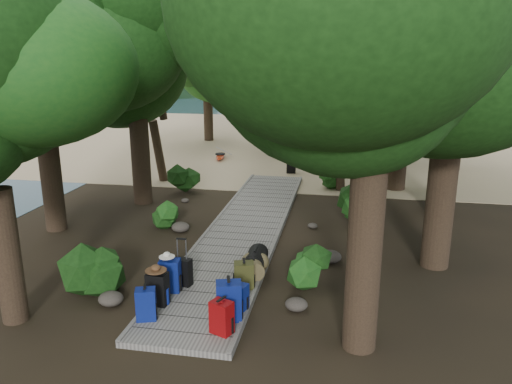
% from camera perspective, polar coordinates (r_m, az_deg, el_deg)
% --- Properties ---
extents(ground, '(120.00, 120.00, 0.00)m').
position_cam_1_polar(ground, '(13.03, -2.06, -5.97)').
color(ground, black).
rests_on(ground, ground).
extents(sand_beach, '(40.00, 22.00, 0.02)m').
position_cam_1_polar(sand_beach, '(28.35, 5.00, 5.88)').
color(sand_beach, tan).
rests_on(sand_beach, ground).
extents(distant_hill, '(32.00, 16.00, 12.00)m').
position_cam_1_polar(distant_hill, '(73.63, -25.37, 10.46)').
color(distant_hill, black).
rests_on(distant_hill, ground).
extents(boardwalk, '(2.00, 12.00, 0.12)m').
position_cam_1_polar(boardwalk, '(13.93, -1.17, -4.25)').
color(boardwalk, gray).
rests_on(boardwalk, ground).
extents(backpack_left_a, '(0.41, 0.35, 0.67)m').
position_cam_1_polar(backpack_left_a, '(9.42, -12.48, -12.24)').
color(backpack_left_a, navy).
rests_on(backpack_left_a, boardwalk).
extents(backpack_left_b, '(0.41, 0.30, 0.71)m').
position_cam_1_polar(backpack_left_b, '(9.89, -11.18, -10.61)').
color(backpack_left_b, black).
rests_on(backpack_left_b, boardwalk).
extents(backpack_left_c, '(0.43, 0.33, 0.75)m').
position_cam_1_polar(backpack_left_c, '(10.35, -9.79, -9.18)').
color(backpack_left_c, navy).
rests_on(backpack_left_c, boardwalk).
extents(backpack_right_a, '(0.44, 0.38, 0.65)m').
position_cam_1_polar(backpack_right_a, '(8.84, -3.95, -13.91)').
color(backpack_right_a, maroon).
rests_on(backpack_right_a, boardwalk).
extents(backpack_right_b, '(0.52, 0.43, 0.81)m').
position_cam_1_polar(backpack_right_b, '(9.19, -3.13, -12.11)').
color(backpack_right_b, navy).
rests_on(backpack_right_b, boardwalk).
extents(backpack_right_c, '(0.40, 0.34, 0.58)m').
position_cam_1_polar(backpack_right_c, '(9.55, -2.03, -11.73)').
color(backpack_right_c, navy).
rests_on(backpack_right_c, boardwalk).
extents(backpack_right_d, '(0.46, 0.38, 0.61)m').
position_cam_1_polar(backpack_right_d, '(10.36, -1.39, -9.33)').
color(backpack_right_d, '#3C3D18').
rests_on(backpack_right_d, boardwalk).
extents(duffel_right_khaki, '(0.62, 0.74, 0.42)m').
position_cam_1_polar(duffel_right_khaki, '(10.90, -0.38, -8.57)').
color(duffel_right_khaki, brown).
rests_on(duffel_right_khaki, boardwalk).
extents(duffel_right_black, '(0.47, 0.74, 0.46)m').
position_cam_1_polar(duffel_right_black, '(11.25, -0.02, -7.66)').
color(duffel_right_black, black).
rests_on(duffel_right_black, boardwalk).
extents(suitcase_on_boardwalk, '(0.41, 0.29, 0.58)m').
position_cam_1_polar(suitcase_on_boardwalk, '(10.60, -8.37, -9.00)').
color(suitcase_on_boardwalk, black).
rests_on(suitcase_on_boardwalk, boardwalk).
extents(lone_suitcase_on_sand, '(0.40, 0.26, 0.59)m').
position_cam_1_polar(lone_suitcase_on_sand, '(20.51, 4.04, 2.98)').
color(lone_suitcase_on_sand, black).
rests_on(lone_suitcase_on_sand, sand_beach).
extents(hat_brown, '(0.41, 0.41, 0.12)m').
position_cam_1_polar(hat_brown, '(9.69, -11.39, -8.46)').
color(hat_brown, '#51351E').
rests_on(hat_brown, backpack_left_b).
extents(hat_white, '(0.32, 0.32, 0.11)m').
position_cam_1_polar(hat_white, '(10.16, -10.16, -7.04)').
color(hat_white, silver).
rests_on(hat_white, backpack_left_c).
extents(kayak, '(1.30, 3.42, 0.33)m').
position_cam_1_polar(kayak, '(23.31, -4.11, 4.21)').
color(kayak, '#9E270D').
rests_on(kayak, sand_beach).
extents(sun_lounger, '(1.08, 1.87, 0.57)m').
position_cam_1_polar(sun_lounger, '(22.89, 11.66, 4.02)').
color(sun_lounger, silver).
rests_on(sun_lounger, sand_beach).
extents(tree_right_a, '(4.85, 4.85, 8.08)m').
position_cam_1_polar(tree_right_a, '(7.68, 13.28, 9.53)').
color(tree_right_a, black).
rests_on(tree_right_a, ground).
extents(tree_right_b, '(5.13, 5.13, 9.15)m').
position_cam_1_polar(tree_right_b, '(11.54, 21.76, 13.47)').
color(tree_right_b, black).
rests_on(tree_right_b, ground).
extents(tree_right_c, '(5.53, 5.53, 9.57)m').
position_cam_1_polar(tree_right_c, '(13.96, 13.33, 15.20)').
color(tree_right_c, black).
rests_on(tree_right_c, ground).
extents(tree_right_d, '(6.64, 6.64, 12.18)m').
position_cam_1_polar(tree_right_d, '(15.98, 22.41, 19.18)').
color(tree_right_d, black).
rests_on(tree_right_d, ground).
extents(tree_right_e, '(5.58, 5.58, 10.05)m').
position_cam_1_polar(tree_right_e, '(18.26, 16.76, 15.73)').
color(tree_right_e, black).
rests_on(tree_right_e, ground).
extents(tree_right_f, '(6.20, 6.20, 11.07)m').
position_cam_1_polar(tree_right_f, '(22.22, 22.73, 16.41)').
color(tree_right_f, black).
rests_on(tree_right_f, ground).
extents(tree_left_b, '(4.46, 4.46, 8.02)m').
position_cam_1_polar(tree_left_b, '(14.41, -23.41, 11.27)').
color(tree_left_b, black).
rests_on(tree_left_b, ground).
extents(tree_left_c, '(4.99, 4.99, 8.69)m').
position_cam_1_polar(tree_left_c, '(16.29, -13.67, 13.62)').
color(tree_left_c, black).
rests_on(tree_left_c, ground).
extents(tree_back_a, '(5.05, 5.05, 8.73)m').
position_cam_1_polar(tree_back_a, '(26.77, 2.21, 14.73)').
color(tree_back_a, black).
rests_on(tree_back_a, ground).
extents(tree_back_b, '(5.16, 5.16, 9.22)m').
position_cam_1_polar(tree_back_b, '(28.12, 9.42, 15.08)').
color(tree_back_b, black).
rests_on(tree_back_b, ground).
extents(tree_back_c, '(5.01, 5.01, 9.02)m').
position_cam_1_polar(tree_back_c, '(26.79, 16.56, 14.43)').
color(tree_back_c, black).
rests_on(tree_back_c, ground).
extents(tree_back_d, '(4.42, 4.42, 7.36)m').
position_cam_1_polar(tree_back_d, '(28.06, -5.60, 13.31)').
color(tree_back_d, black).
rests_on(tree_back_d, ground).
extents(palm_right_a, '(4.43, 4.43, 7.54)m').
position_cam_1_polar(palm_right_a, '(17.88, 10.62, 12.10)').
color(palm_right_a, '#113E11').
rests_on(palm_right_a, ground).
extents(palm_right_b, '(4.89, 4.89, 9.45)m').
position_cam_1_polar(palm_right_b, '(22.83, 15.95, 14.90)').
color(palm_right_b, '#113E11').
rests_on(palm_right_b, ground).
extents(palm_right_c, '(4.34, 4.34, 6.91)m').
position_cam_1_polar(palm_right_c, '(23.86, 9.06, 12.24)').
color(palm_right_c, '#113E11').
rests_on(palm_right_c, ground).
extents(palm_left_a, '(4.50, 4.50, 7.16)m').
position_cam_1_polar(palm_left_a, '(19.15, -11.84, 11.68)').
color(palm_left_a, '#113E11').
rests_on(palm_left_a, ground).
extents(rock_left_a, '(0.50, 0.45, 0.27)m').
position_cam_1_polar(rock_left_a, '(10.42, -16.26, -11.62)').
color(rock_left_a, '#4C473F').
rests_on(rock_left_a, ground).
extents(rock_left_b, '(0.37, 0.34, 0.20)m').
position_cam_1_polar(rock_left_b, '(12.20, -17.53, -7.78)').
color(rock_left_b, '#4C473F').
rests_on(rock_left_b, ground).
extents(rock_left_c, '(0.50, 0.45, 0.28)m').
position_cam_1_polar(rock_left_c, '(14.00, -8.63, -3.98)').
color(rock_left_c, '#4C473F').
rests_on(rock_left_c, ground).
extents(rock_left_d, '(0.26, 0.23, 0.14)m').
position_cam_1_polar(rock_left_d, '(16.71, -8.11, -0.95)').
color(rock_left_d, '#4C473F').
rests_on(rock_left_d, ground).
extents(rock_right_a, '(0.44, 0.40, 0.24)m').
position_cam_1_polar(rock_right_a, '(9.88, 4.64, -12.68)').
color(rock_right_a, '#4C473F').
rests_on(rock_right_a, ground).
extents(rock_right_b, '(0.53, 0.48, 0.29)m').
position_cam_1_polar(rock_right_b, '(12.02, 8.48, -7.30)').
color(rock_right_b, '#4C473F').
rests_on(rock_right_b, ground).
extents(rock_right_c, '(0.28, 0.25, 0.15)m').
position_cam_1_polar(rock_right_c, '(14.23, 6.48, -3.84)').
color(rock_right_c, '#4C473F').
rests_on(rock_right_c, ground).
extents(shrub_left_a, '(1.14, 1.14, 1.03)m').
position_cam_1_polar(shrub_left_a, '(10.95, -17.71, -8.18)').
color(shrub_left_a, '#174F18').
rests_on(shrub_left_a, ground).
extents(shrub_left_b, '(0.79, 0.79, 0.71)m').
position_cam_1_polar(shrub_left_b, '(14.24, -10.11, -2.78)').
color(shrub_left_b, '#174F18').
rests_on(shrub_left_b, ground).
extents(shrub_left_c, '(1.13, 1.13, 1.02)m').
position_cam_1_polar(shrub_left_c, '(17.73, -8.37, 1.49)').
color(shrub_left_c, '#174F18').
rests_on(shrub_left_c, ground).
extents(shrub_right_a, '(0.97, 0.97, 0.88)m').
position_cam_1_polar(shrub_right_a, '(10.72, 6.35, -8.46)').
color(shrub_right_a, '#174F18').
rests_on(shrub_right_a, ground).
extents(shrub_right_b, '(1.36, 1.36, 1.22)m').
position_cam_1_polar(shrub_right_b, '(14.53, 11.11, -1.40)').
color(shrub_right_b, '#174F18').
rests_on(shrub_right_b, ground).
extents(shrub_right_c, '(0.82, 0.82, 0.74)m').
position_cam_1_polar(shrub_right_c, '(18.32, 8.09, 1.51)').
color(shrub_right_c, '#174F18').
rests_on(shrub_right_c, ground).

